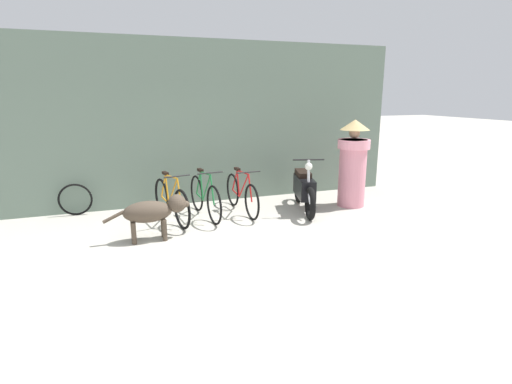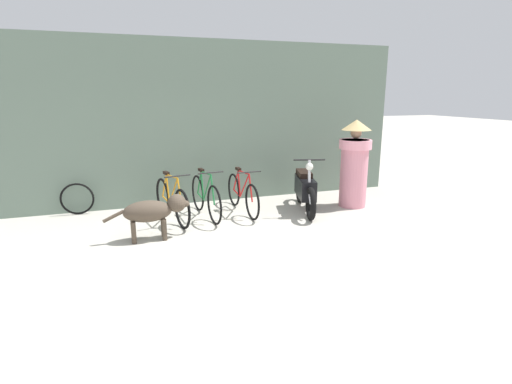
{
  "view_description": "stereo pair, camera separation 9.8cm",
  "coord_description": "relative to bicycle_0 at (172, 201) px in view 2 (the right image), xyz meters",
  "views": [
    {
      "loc": [
        -1.53,
        -4.79,
        2.23
      ],
      "look_at": [
        0.63,
        1.22,
        0.65
      ],
      "focal_mm": 28.0,
      "sensor_mm": 36.0,
      "label": 1
    },
    {
      "loc": [
        -1.43,
        -4.83,
        2.23
      ],
      "look_at": [
        0.63,
        1.22,
        0.65
      ],
      "focal_mm": 28.0,
      "sensor_mm": 36.0,
      "label": 2
    }
  ],
  "objects": [
    {
      "name": "ground_plane",
      "position": [
        0.64,
        -2.17,
        -0.37
      ],
      "size": [
        60.0,
        60.0,
        0.0
      ],
      "primitive_type": "plane",
      "color": "#B7B2A5"
    },
    {
      "name": "bicycle_2",
      "position": [
        1.35,
        0.1,
        -0.01
      ],
      "size": [
        0.46,
        1.7,
        0.87
      ],
      "rotation": [
        0.0,
        0.0,
        -1.52
      ],
      "color": "black",
      "rests_on": "ground"
    },
    {
      "name": "motorcycle",
      "position": [
        2.53,
        -0.19,
        0.07
      ],
      "size": [
        0.67,
        1.77,
        1.07
      ],
      "rotation": [
        0.0,
        0.0,
        -1.85
      ],
      "color": "black",
      "rests_on": "ground"
    },
    {
      "name": "spare_tire_left",
      "position": [
        -1.64,
        0.96,
        -0.06
      ],
      "size": [
        0.61,
        0.07,
        0.61
      ],
      "rotation": [
        0.0,
        0.0,
        -0.05
      ],
      "color": "black",
      "rests_on": "ground"
    },
    {
      "name": "bicycle_1",
      "position": [
        0.62,
        0.03,
        0.01
      ],
      "size": [
        0.46,
        1.65,
        0.91
      ],
      "rotation": [
        0.0,
        0.0,
        -1.45
      ],
      "color": "black",
      "rests_on": "ground"
    },
    {
      "name": "shop_wall_back",
      "position": [
        0.64,
        1.2,
        1.27
      ],
      "size": [
        9.03,
        0.2,
        3.28
      ],
      "color": "slate",
      "rests_on": "ground"
    },
    {
      "name": "person_in_robes",
      "position": [
        3.59,
        -0.2,
        0.52
      ],
      "size": [
        0.89,
        0.89,
        1.74
      ],
      "rotation": [
        0.0,
        0.0,
        2.4
      ],
      "color": "pink",
      "rests_on": "ground"
    },
    {
      "name": "bicycle_0",
      "position": [
        0.0,
        0.0,
        0.0
      ],
      "size": [
        0.51,
        1.67,
        0.89
      ],
      "rotation": [
        0.0,
        0.0,
        -1.36
      ],
      "color": "black",
      "rests_on": "ground"
    },
    {
      "name": "stray_dog",
      "position": [
        -0.38,
        -0.87,
        0.1
      ],
      "size": [
        1.31,
        0.35,
        0.7
      ],
      "rotation": [
        0.0,
        0.0,
        6.27
      ],
      "color": "#4C3F33",
      "rests_on": "ground"
    }
  ]
}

